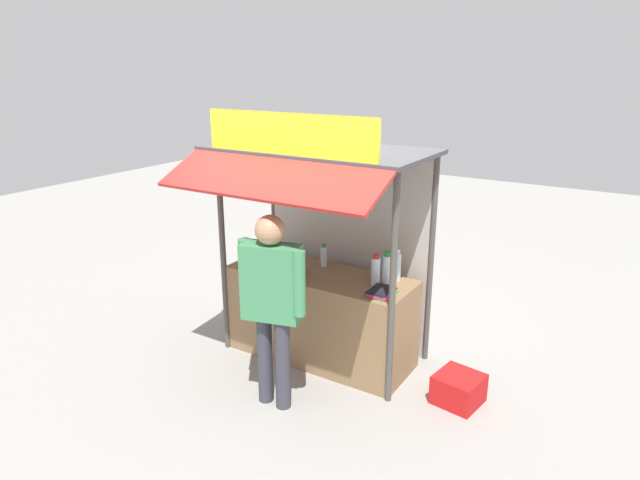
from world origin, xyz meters
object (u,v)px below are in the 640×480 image
magazine_stack_far_left (293,273)px  banana_bunch_leftmost (270,189)px  vendor_person (272,295)px  water_bottle_back_left (324,256)px  banana_bunch_inner_left (290,191)px  water_bottle_front_left (376,271)px  magazine_stack_mid_right (382,292)px  water_bottle_center (281,248)px  water_bottle_left (396,266)px  water_bottle_rear_center (387,269)px  plastic_crate (458,389)px  banana_bunch_rightmost (317,198)px  magazine_stack_far_right (260,261)px  banana_bunch_inner_right (236,186)px

magazine_stack_far_left → banana_bunch_leftmost: bearing=-105.2°
banana_bunch_leftmost → vendor_person: (0.35, -0.48, -0.78)m
water_bottle_back_left → banana_bunch_inner_left: bearing=-84.8°
magazine_stack_far_left → banana_bunch_inner_left: bearing=-56.9°
water_bottle_front_left → magazine_stack_mid_right: 0.26m
water_bottle_center → water_bottle_left: bearing=4.5°
water_bottle_rear_center → magazine_stack_mid_right: (0.07, -0.26, -0.13)m
water_bottle_left → vendor_person: 1.32m
water_bottle_back_left → magazine_stack_far_left: bearing=-102.7°
magazine_stack_mid_right → banana_bunch_leftmost: size_ratio=1.06×
water_bottle_front_left → water_bottle_left: bearing=62.6°
water_bottle_front_left → vendor_person: size_ratio=0.17×
water_bottle_rear_center → plastic_crate: size_ratio=0.84×
water_bottle_front_left → banana_bunch_rightmost: bearing=-125.2°
magazine_stack_far_left → banana_bunch_rightmost: bearing=-28.9°
magazine_stack_far_right → banana_bunch_inner_left: 1.13m
water_bottle_center → water_bottle_rear_center: bearing=-1.8°
magazine_stack_far_left → water_bottle_left: bearing=27.5°
banana_bunch_leftmost → plastic_crate: banana_bunch_leftmost is taller
magazine_stack_far_left → banana_bunch_inner_right: banana_bunch_inner_right is taller
vendor_person → water_bottle_front_left: bearing=48.0°
banana_bunch_inner_left → plastic_crate: banana_bunch_inner_left is taller
magazine_stack_far_right → banana_bunch_leftmost: 1.02m
water_bottle_back_left → magazine_stack_far_right: 0.66m
banana_bunch_rightmost → vendor_person: size_ratio=0.17×
banana_bunch_rightmost → plastic_crate: bearing=18.0°
water_bottle_left → magazine_stack_far_left: (-0.89, -0.46, -0.11)m
water_bottle_left → water_bottle_rear_center: bearing=-104.5°
water_bottle_back_left → water_bottle_center: size_ratio=0.87×
magazine_stack_far_left → water_bottle_center: bearing=137.6°
water_bottle_left → banana_bunch_leftmost: (-0.95, -0.70, 0.77)m
magazine_stack_far_left → banana_bunch_leftmost: 0.91m
water_bottle_front_left → banana_bunch_inner_left: size_ratio=1.09×
banana_bunch_leftmost → vendor_person: 0.98m
magazine_stack_mid_right → banana_bunch_inner_left: 1.22m
magazine_stack_mid_right → magazine_stack_far_right: size_ratio=1.05×
magazine_stack_far_right → magazine_stack_far_left: (0.48, -0.09, -0.00)m
water_bottle_front_left → magazine_stack_far_left: 0.82m
banana_bunch_leftmost → banana_bunch_rightmost: same height
water_bottle_center → water_bottle_left: (1.28, 0.10, 0.02)m
water_bottle_front_left → banana_bunch_leftmost: bearing=-150.1°
water_bottle_rear_center → vendor_person: vendor_person is taller
water_bottle_center → banana_bunch_leftmost: (0.33, -0.60, 0.79)m
water_bottle_rear_center → water_bottle_back_left: bearing=172.4°
water_bottle_back_left → magazine_stack_far_left: water_bottle_back_left is taller
banana_bunch_leftmost → vendor_person: banana_bunch_leftmost is taller
water_bottle_left → magazine_stack_far_right: bearing=-164.9°
water_bottle_left → banana_bunch_inner_right: size_ratio=1.04×
water_bottle_front_left → plastic_crate: (0.89, -0.08, -0.92)m
magazine_stack_mid_right → water_bottle_front_left: bearing=130.5°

